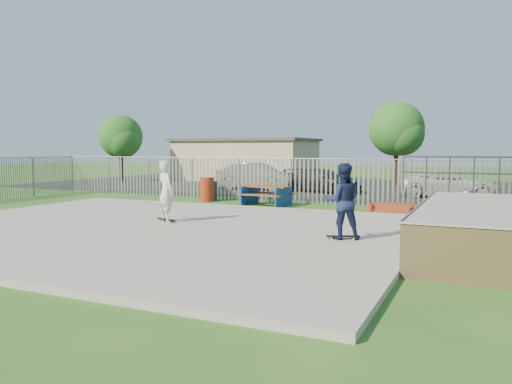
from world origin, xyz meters
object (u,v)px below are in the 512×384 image
at_px(tree_left, 121,137).
at_px(skater_white, 166,191).
at_px(trash_bin_red, 207,189).
at_px(car_dark, 323,180).
at_px(skater_navy, 342,201).
at_px(tree_mid, 397,129).
at_px(trash_bin_grey, 211,191).
at_px(car_silver, 257,176).
at_px(car_white, 449,184).
at_px(funbox, 398,209).
at_px(picnic_table, 266,195).

relative_size(tree_left, skater_white, 2.54).
distance_m(trash_bin_red, car_dark, 7.62).
xyz_separation_m(trash_bin_red, tree_left, (-12.74, 9.41, 2.73)).
xyz_separation_m(skater_navy, skater_white, (-5.82, 0.66, 0.00)).
distance_m(tree_mid, skater_white, 21.37).
height_order(trash_bin_grey, car_silver, car_silver).
distance_m(trash_bin_red, car_silver, 6.79).
bearing_deg(trash_bin_grey, tree_mid, 64.73).
xyz_separation_m(trash_bin_grey, skater_navy, (8.44, -8.09, 0.66)).
bearing_deg(car_white, car_silver, 80.82).
relative_size(trash_bin_grey, skater_navy, 0.47).
distance_m(funbox, car_silver, 11.90).
distance_m(trash_bin_grey, car_silver, 6.32).
height_order(picnic_table, car_silver, car_silver).
bearing_deg(tree_left, picnic_table, -31.45).
xyz_separation_m(car_dark, tree_left, (-16.24, 2.64, 2.62)).
relative_size(picnic_table, tree_left, 0.43).
bearing_deg(car_dark, car_silver, 105.02).
xyz_separation_m(car_white, skater_white, (-7.50, -13.51, 0.44)).
bearing_deg(tree_mid, funbox, -80.63).
bearing_deg(trash_bin_grey, picnic_table, -13.67).
height_order(picnic_table, car_dark, car_dark).
relative_size(trash_bin_red, trash_bin_grey, 1.23).
bearing_deg(skater_navy, funbox, -116.00).
height_order(picnic_table, trash_bin_grey, trash_bin_grey).
xyz_separation_m(trash_bin_red, car_silver, (-0.53, 6.76, 0.25)).
relative_size(picnic_table, trash_bin_grey, 2.34).
bearing_deg(picnic_table, tree_left, 153.29).
relative_size(tree_left, tree_mid, 0.89).
height_order(car_silver, skater_white, skater_white).
bearing_deg(picnic_table, funbox, 0.74).
distance_m(funbox, skater_white, 8.83).
bearing_deg(car_dark, tree_left, 95.74).
bearing_deg(car_silver, trash_bin_grey, -172.81).
height_order(trash_bin_grey, car_dark, car_dark).
xyz_separation_m(car_silver, tree_left, (-12.21, 2.64, 2.48)).
distance_m(funbox, car_white, 7.38).
relative_size(funbox, car_white, 0.42).
bearing_deg(car_silver, skater_white, -164.53).
relative_size(car_dark, tree_mid, 0.81).
bearing_deg(skater_white, car_dark, -64.94).
bearing_deg(car_silver, tree_left, 80.50).
xyz_separation_m(picnic_table, tree_left, (-15.87, 9.71, 2.86)).
xyz_separation_m(car_silver, skater_navy, (8.93, -14.39, 0.30)).
bearing_deg(tree_left, car_dark, -9.23).
bearing_deg(tree_left, car_white, -7.15).
bearing_deg(funbox, trash_bin_grey, -166.42).
bearing_deg(funbox, tree_mid, 120.49).
xyz_separation_m(picnic_table, skater_navy, (5.27, -7.32, 0.68)).
relative_size(trash_bin_red, skater_navy, 0.58).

